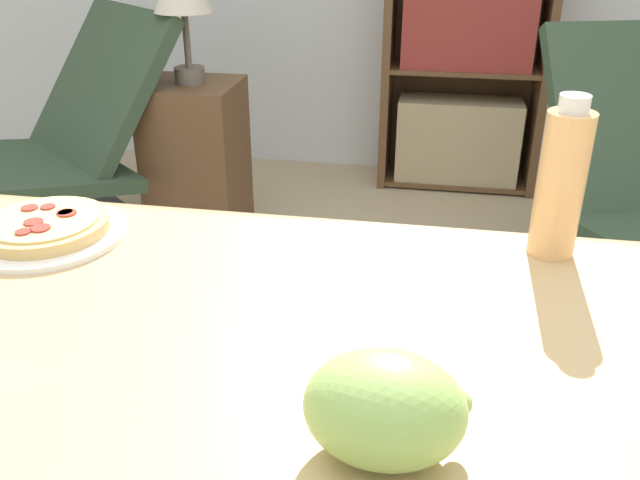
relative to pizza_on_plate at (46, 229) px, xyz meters
The scene contains 7 objects.
dining_table 0.52m from the pizza_on_plate, 27.17° to the right, with size 1.39×0.77×0.73m.
pizza_on_plate is the anchor object (origin of this frame).
grape_bunch 0.71m from the pizza_on_plate, 33.54° to the right, with size 0.17×0.12×0.11m.
drink_bottle 0.82m from the pizza_on_plate, ahead, with size 0.07×0.07×0.25m.
lounge_chair_near 1.56m from the pizza_on_plate, 119.40° to the left, with size 0.92×0.99×0.88m.
bookshelf 2.35m from the pizza_on_plate, 72.10° to the left, with size 0.72×0.31×1.63m.
side_table 1.54m from the pizza_on_plate, 101.05° to the left, with size 0.34×0.34×0.63m.
Camera 1 is at (0.20, -0.70, 1.22)m, focal length 38.00 mm.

